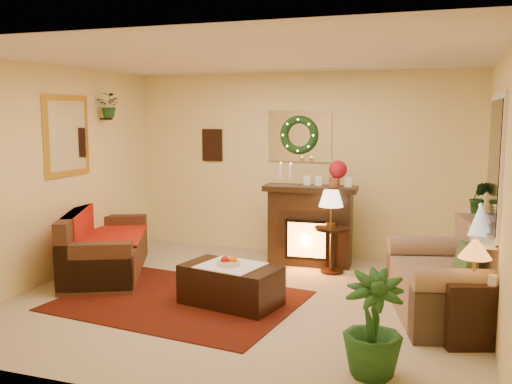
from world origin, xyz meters
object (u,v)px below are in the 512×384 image
(fireplace, at_px, (310,224))
(end_table_square, at_px, (467,313))
(loveseat, at_px, (445,276))
(sofa, at_px, (106,240))
(side_table_round, at_px, (332,248))
(coffee_table, at_px, (231,286))

(fireplace, distance_m, end_table_square, 2.88)
(fireplace, height_order, loveseat, fireplace)
(sofa, xyz_separation_m, end_table_square, (4.30, -0.85, -0.16))
(side_table_round, height_order, coffee_table, side_table_round)
(sofa, distance_m, end_table_square, 4.39)
(coffee_table, bearing_deg, fireplace, 89.94)
(loveseat, distance_m, end_table_square, 0.68)
(coffee_table, bearing_deg, loveseat, 22.59)
(fireplace, bearing_deg, side_table_round, -42.41)
(sofa, xyz_separation_m, side_table_round, (2.71, 0.96, -0.10))
(end_table_square, bearing_deg, side_table_round, 131.20)
(side_table_round, distance_m, coffee_table, 1.77)
(fireplace, relative_size, side_table_round, 1.84)
(side_table_round, relative_size, coffee_table, 0.58)
(loveseat, bearing_deg, fireplace, 124.84)
(side_table_round, height_order, end_table_square, side_table_round)
(fireplace, xyz_separation_m, end_table_square, (1.95, -2.10, -0.28))
(side_table_round, distance_m, end_table_square, 2.41)
(loveseat, xyz_separation_m, side_table_round, (-1.39, 1.18, -0.09))
(loveseat, relative_size, coffee_table, 1.55)
(side_table_round, xyz_separation_m, coffee_table, (-0.76, -1.59, -0.12))
(sofa, xyz_separation_m, coffee_table, (1.95, -0.63, -0.22))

